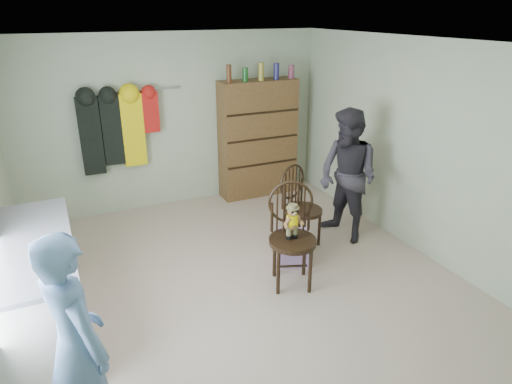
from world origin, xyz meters
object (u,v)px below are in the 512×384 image
dresser (258,138)px  chair_far (299,204)px  counter (41,288)px  chair_front (292,230)px

dresser → chair_far: bearing=-98.6°
counter → chair_front: (2.43, -0.19, 0.16)m
chair_front → chair_far: size_ratio=1.09×
counter → dresser: 3.96m
chair_far → dresser: 1.83m
chair_far → dresser: size_ratio=0.50×
chair_front → dresser: 2.62m
chair_far → dresser: bearing=60.4°
counter → chair_far: bearing=10.2°
chair_front → dresser: bearing=93.2°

